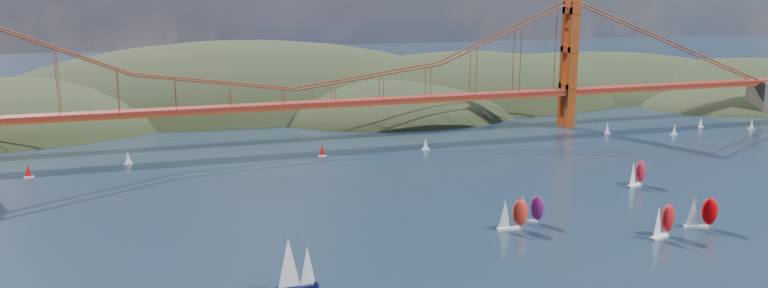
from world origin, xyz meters
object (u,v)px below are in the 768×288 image
racer_2 (701,212)px  racer_rwb (530,208)px  racer_3 (637,173)px  racer_0 (512,214)px  sloop_navy (294,265)px  racer_1 (663,220)px

racer_2 → racer_rwb: (-40.77, 17.45, -0.42)m
racer_3 → racer_2: bearing=-122.0°
racer_0 → racer_2: size_ratio=0.97×
sloop_navy → racer_1: sloop_navy is taller
racer_0 → racer_3: (56.63, 26.15, -0.16)m
racer_3 → racer_rwb: size_ratio=1.03×
racer_0 → racer_1: bearing=-20.3°
racer_1 → racer_rwb: bearing=122.3°
racer_2 → racer_3: 40.63m
racer_rwb → racer_3: bearing=50.1°
racer_2 → racer_3: racer_2 is taller
sloop_navy → racer_3: sloop_navy is taller
racer_2 → racer_3: size_ratio=1.07×
racer_1 → racer_rwb: (-26.46, 20.67, -0.45)m
racer_1 → racer_2: racer_1 is taller
racer_1 → sloop_navy: bearing=163.4°
sloop_navy → racer_rwb: sloop_navy is taller
sloop_navy → racer_2: (109.44, 8.28, -1.34)m
racer_1 → racer_2: 14.67m
racer_1 → racer_3: racer_1 is taller
sloop_navy → racer_3: bearing=17.1°
sloop_navy → racer_3: (118.12, 47.97, -1.61)m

